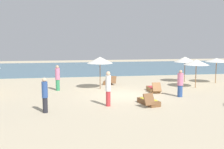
{
  "coord_description": "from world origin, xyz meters",
  "views": [
    {
      "loc": [
        -3.62,
        -16.55,
        3.55
      ],
      "look_at": [
        -0.57,
        2.04,
        1.1
      ],
      "focal_mm": 43.39,
      "sensor_mm": 36.0,
      "label": 1
    }
  ],
  "objects": [
    {
      "name": "umbrella_4",
      "position": [
        5.95,
        4.49,
        1.91
      ],
      "size": [
        1.8,
        1.8,
        2.13
      ],
      "color": "brown",
      "rests_on": "ground_plane"
    },
    {
      "name": "person_0",
      "position": [
        -4.35,
        2.43,
        0.91
      ],
      "size": [
        0.36,
        0.36,
        1.78
      ],
      "color": "#338C59",
      "rests_on": "ground_plane"
    },
    {
      "name": "person_2",
      "position": [
        -4.75,
        -3.35,
        0.89
      ],
      "size": [
        0.32,
        0.32,
        1.73
      ],
      "color": "#26262D",
      "rests_on": "ground_plane"
    },
    {
      "name": "ocean_water",
      "position": [
        0.0,
        17.0,
        0.03
      ],
      "size": [
        48.0,
        16.0,
        0.06
      ],
      "primitive_type": "cube",
      "color": "#476B7F",
      "rests_on": "ground_plane"
    },
    {
      "name": "lounger_2",
      "position": [
        0.7,
        -2.61,
        0.18
      ],
      "size": [
        1.0,
        1.73,
        0.74
      ],
      "color": "brown",
      "rests_on": "ground_plane"
    },
    {
      "name": "lounger_1",
      "position": [
        -0.39,
        4.7,
        0.17
      ],
      "size": [
        1.09,
        1.79,
        0.69
      ],
      "color": "brown",
      "rests_on": "ground_plane"
    },
    {
      "name": "ground_plane",
      "position": [
        0.0,
        0.0,
        0.0
      ],
      "size": [
        60.0,
        60.0,
        0.0
      ],
      "primitive_type": "plane",
      "color": "#BCAD8E"
    },
    {
      "name": "lounger_0",
      "position": [
        2.13,
        0.96,
        0.18
      ],
      "size": [
        0.65,
        1.69,
        0.71
      ],
      "color": "olive",
      "rests_on": "ground_plane"
    },
    {
      "name": "umbrella_1",
      "position": [
        8.26,
        3.62,
        1.89
      ],
      "size": [
        1.76,
        1.76,
        2.05
      ],
      "color": "olive",
      "rests_on": "ground_plane"
    },
    {
      "name": "umbrella_6",
      "position": [
        -1.36,
        2.53,
        2.09
      ],
      "size": [
        1.83,
        1.83,
        2.32
      ],
      "color": "brown",
      "rests_on": "ground_plane"
    },
    {
      "name": "umbrella_5",
      "position": [
        5.66,
        1.9,
        1.89
      ],
      "size": [
        1.84,
        1.84,
        2.09
      ],
      "color": "olive",
      "rests_on": "ground_plane"
    },
    {
      "name": "person_1",
      "position": [
        -1.53,
        -2.54,
        0.98
      ],
      "size": [
        0.4,
        0.4,
        1.88
      ],
      "color": "#BF3338",
      "rests_on": "ground_plane"
    },
    {
      "name": "person_3",
      "position": [
        3.23,
        -0.92,
        0.84
      ],
      "size": [
        0.37,
        0.37,
        1.68
      ],
      "color": "#2D4C8C",
      "rests_on": "ground_plane"
    }
  ]
}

